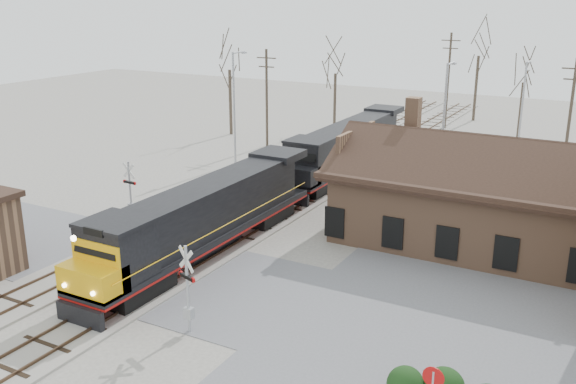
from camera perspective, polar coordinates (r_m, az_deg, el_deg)
name	(u,v)px	position (r m, az deg, el deg)	size (l,w,h in m)	color
ground	(171,275)	(33.71, -10.33, -7.26)	(140.00, 140.00, 0.00)	#A8A398
road	(171,275)	(33.70, -10.33, -7.24)	(60.00, 9.00, 0.03)	slate
parking_lot	(556,324)	(30.84, 22.72, -10.79)	(22.00, 26.00, 0.03)	slate
track_main	(305,196)	(45.45, 1.56, -0.40)	(3.40, 90.00, 0.24)	#A8A398
track_siding	(252,188)	(47.58, -3.26, 0.39)	(3.40, 90.00, 0.24)	#A8A398
depot	(468,202)	(38.12, 15.67, -0.85)	(15.20, 9.31, 7.90)	#8F654A
locomotive_lead	(200,220)	(34.81, -7.80, -2.44)	(2.80, 18.79, 4.17)	black
locomotive_trailing	(345,148)	(50.73, 5.07, 3.90)	(2.80, 18.79, 3.94)	black
crossbuck_near	(188,292)	(27.47, -8.91, -8.79)	(1.09, 0.44, 3.94)	#A5A8AD
crossbuck_far	(130,193)	(41.63, -13.84, -0.05)	(1.09, 0.29, 3.82)	#A5A8AD
streetlight_a	(235,103)	(53.62, -4.74, 7.92)	(0.25, 2.04, 9.34)	#A5A8AD
streetlight_b	(444,122)	(46.84, 13.71, 6.10)	(0.25, 2.04, 9.27)	#A5A8AD
streetlight_c	(523,102)	(61.40, 20.15, 7.54)	(0.25, 2.04, 8.14)	#A5A8AD
utility_pole_a	(267,96)	(60.07, -1.90, 8.51)	(2.00, 0.24, 9.03)	#382D23
utility_pole_b	(448,79)	(70.52, 14.05, 9.71)	(2.00, 0.24, 10.00)	#382D23
utility_pole_c	(570,117)	(53.68, 23.77, 6.15)	(2.00, 0.24, 9.27)	#382D23
tree_a	(229,59)	(65.35, -5.24, 11.70)	(4.37, 4.37, 10.71)	#382D23
tree_b	(336,65)	(69.35, 4.25, 11.22)	(3.81, 3.81, 9.33)	#382D23
tree_c	(480,45)	(75.47, 16.67, 12.43)	(4.84, 4.84, 11.85)	#382D23
tree_d	(525,73)	(66.20, 20.29, 9.90)	(3.78, 3.78, 9.27)	#382D23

